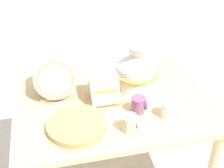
{
  "coord_description": "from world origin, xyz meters",
  "views": [
    {
      "loc": [
        -0.32,
        -1.42,
        1.75
      ],
      "look_at": [
        0.0,
        0.0,
        0.76
      ],
      "focal_mm": 50.0,
      "sensor_mm": 36.0,
      "label": 1
    }
  ],
  "objects_px": {
    "dish_rack_square_plates": "(103,91)",
    "mug_cream_glaze": "(169,110)",
    "ceramic_vase": "(136,68)",
    "dish_rack_round_plates": "(55,78)",
    "wicker_charger_stack": "(77,125)",
    "mug_plum_glaze": "(139,104)",
    "mug_sage_glaze": "(130,123)"
  },
  "relations": [
    {
      "from": "dish_rack_square_plates",
      "to": "mug_cream_glaze",
      "type": "xyz_separation_m",
      "value": [
        0.32,
        -0.22,
        -0.02
      ]
    },
    {
      "from": "ceramic_vase",
      "to": "dish_rack_round_plates",
      "type": "distance_m",
      "value": 0.49
    },
    {
      "from": "ceramic_vase",
      "to": "wicker_charger_stack",
      "type": "bearing_deg",
      "value": -142.41
    },
    {
      "from": "dish_rack_round_plates",
      "to": "mug_cream_glaze",
      "type": "height_order",
      "value": "dish_rack_round_plates"
    },
    {
      "from": "dish_rack_round_plates",
      "to": "wicker_charger_stack",
      "type": "relative_size",
      "value": 0.83
    },
    {
      "from": "ceramic_vase",
      "to": "mug_plum_glaze",
      "type": "xyz_separation_m",
      "value": [
        -0.06,
        -0.25,
        -0.08
      ]
    },
    {
      "from": "mug_cream_glaze",
      "to": "wicker_charger_stack",
      "type": "bearing_deg",
      "value": 178.1
    },
    {
      "from": "mug_sage_glaze",
      "to": "dish_rack_round_plates",
      "type": "bearing_deg",
      "value": 131.54
    },
    {
      "from": "dish_rack_round_plates",
      "to": "mug_plum_glaze",
      "type": "bearing_deg",
      "value": -30.44
    },
    {
      "from": "dish_rack_round_plates",
      "to": "mug_cream_glaze",
      "type": "relative_size",
      "value": 2.82
    },
    {
      "from": "dish_rack_square_plates",
      "to": "dish_rack_round_plates",
      "type": "bearing_deg",
      "value": 157.22
    },
    {
      "from": "dish_rack_square_plates",
      "to": "wicker_charger_stack",
      "type": "height_order",
      "value": "dish_rack_square_plates"
    },
    {
      "from": "ceramic_vase",
      "to": "dish_rack_square_plates",
      "type": "height_order",
      "value": "ceramic_vase"
    },
    {
      "from": "mug_plum_glaze",
      "to": "mug_cream_glaze",
      "type": "bearing_deg",
      "value": -28.09
    },
    {
      "from": "mug_cream_glaze",
      "to": "mug_sage_glaze",
      "type": "xyz_separation_m",
      "value": [
        -0.23,
        -0.06,
        0.0
      ]
    },
    {
      "from": "wicker_charger_stack",
      "to": "dish_rack_round_plates",
      "type": "bearing_deg",
      "value": 104.15
    },
    {
      "from": "wicker_charger_stack",
      "to": "dish_rack_square_plates",
      "type": "bearing_deg",
      "value": 48.21
    },
    {
      "from": "ceramic_vase",
      "to": "mug_cream_glaze",
      "type": "distance_m",
      "value": 0.35
    },
    {
      "from": "dish_rack_square_plates",
      "to": "wicker_charger_stack",
      "type": "bearing_deg",
      "value": -131.79
    },
    {
      "from": "dish_rack_square_plates",
      "to": "wicker_charger_stack",
      "type": "distance_m",
      "value": 0.28
    },
    {
      "from": "mug_plum_glaze",
      "to": "mug_sage_glaze",
      "type": "xyz_separation_m",
      "value": [
        -0.09,
        -0.14,
        0.0
      ]
    },
    {
      "from": "ceramic_vase",
      "to": "mug_plum_glaze",
      "type": "bearing_deg",
      "value": -102.33
    },
    {
      "from": "dish_rack_round_plates",
      "to": "wicker_charger_stack",
      "type": "distance_m",
      "value": 0.34
    },
    {
      "from": "ceramic_vase",
      "to": "wicker_charger_stack",
      "type": "height_order",
      "value": "ceramic_vase"
    },
    {
      "from": "dish_rack_square_plates",
      "to": "wicker_charger_stack",
      "type": "relative_size",
      "value": 0.62
    },
    {
      "from": "dish_rack_square_plates",
      "to": "ceramic_vase",
      "type": "bearing_deg",
      "value": 25.87
    },
    {
      "from": "ceramic_vase",
      "to": "mug_plum_glaze",
      "type": "height_order",
      "value": "ceramic_vase"
    },
    {
      "from": "mug_sage_glaze",
      "to": "mug_cream_glaze",
      "type": "bearing_deg",
      "value": 14.17
    },
    {
      "from": "mug_plum_glaze",
      "to": "wicker_charger_stack",
      "type": "bearing_deg",
      "value": -170.1
    },
    {
      "from": "dish_rack_round_plates",
      "to": "mug_cream_glaze",
      "type": "distance_m",
      "value": 0.67
    },
    {
      "from": "dish_rack_round_plates",
      "to": "mug_cream_glaze",
      "type": "bearing_deg",
      "value": -29.86
    },
    {
      "from": "ceramic_vase",
      "to": "dish_rack_square_plates",
      "type": "distance_m",
      "value": 0.26
    }
  ]
}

